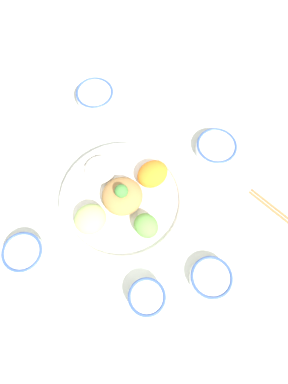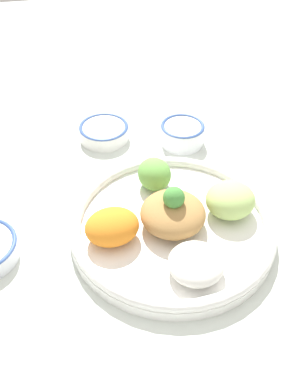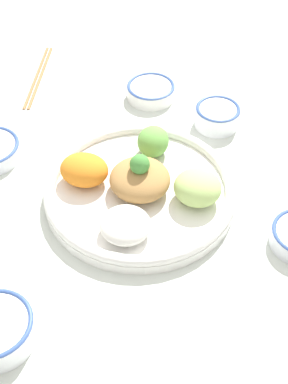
{
  "view_description": "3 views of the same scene",
  "coord_description": "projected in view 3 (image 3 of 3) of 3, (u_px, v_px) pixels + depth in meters",
  "views": [
    {
      "loc": [
        0.31,
        -0.12,
        0.85
      ],
      "look_at": [
        0.06,
        0.04,
        0.08
      ],
      "focal_mm": 30.0,
      "sensor_mm": 36.0,
      "label": 1
    },
    {
      "loc": [
        -0.48,
        0.13,
        0.58
      ],
      "look_at": [
        0.04,
        0.04,
        0.09
      ],
      "focal_mm": 42.0,
      "sensor_mm": 36.0,
      "label": 2
    },
    {
      "loc": [
        -0.61,
        -0.24,
        0.72
      ],
      "look_at": [
        -0.02,
        -0.03,
        0.07
      ],
      "focal_mm": 50.0,
      "sensor_mm": 36.0,
      "label": 3
    }
  ],
  "objects": [
    {
      "name": "ground_plane",
      "position": [
        130.0,
        206.0,
        0.97
      ],
      "size": [
        2.4,
        2.4,
        0.0
      ],
      "primitive_type": "plane",
      "color": "silver"
    },
    {
      "name": "salad_platter",
      "position": [
        140.0,
        188.0,
        0.97
      ],
      "size": [
        0.35,
        0.35,
        0.1
      ],
      "color": "white",
      "rests_on": "ground_plane"
    },
    {
      "name": "sauce_bowl_dark",
      "position": [
        151.0,
        90.0,
        1.19
      ],
      "size": [
        0.11,
        0.11,
        0.03
      ],
      "color": "white",
      "rests_on": "ground_plane"
    },
    {
      "name": "rice_bowl_plain",
      "position": [
        217.0,
        115.0,
        1.11
      ],
      "size": [
        0.09,
        0.09,
        0.04
      ],
      "color": "white",
      "rests_on": "ground_plane"
    },
    {
      "name": "chopsticks_pair_near",
      "position": [
        38.0,
        76.0,
        1.25
      ],
      "size": [
        0.25,
        0.08,
        0.01
      ],
      "rotation": [
        0.0,
        0.0,
        3.4
      ],
      "color": "#9E6B3D",
      "rests_on": "ground_plane"
    }
  ]
}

